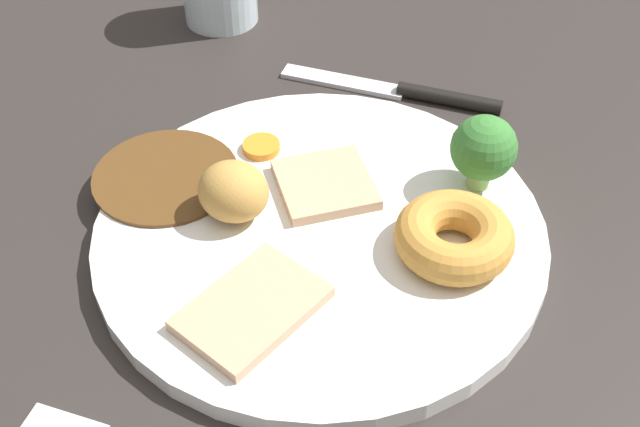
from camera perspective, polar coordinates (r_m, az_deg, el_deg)
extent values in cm
cube|color=#2B2623|center=(57.04, -0.36, -0.39)|extent=(120.00, 84.00, 3.60)
cylinder|color=white|center=(52.55, 0.00, -1.34)|extent=(29.84, 29.84, 1.40)
cylinder|color=#563819|center=(56.48, -11.08, 2.68)|extent=(10.26, 10.26, 0.30)
cube|color=tan|center=(54.59, 0.49, 2.32)|extent=(8.82, 8.82, 0.80)
cube|color=tan|center=(46.89, -4.92, -6.82)|extent=(9.76, 8.07, 0.80)
torus|color=#C68938|center=(50.10, 9.65, -1.65)|extent=(7.59, 7.59, 2.65)
ellipsoid|color=#BC8C42|center=(51.75, -6.27, 1.59)|extent=(4.41, 4.78, 4.00)
cylinder|color=orange|center=(57.85, -4.25, 4.82)|extent=(2.74, 2.74, 0.58)
cylinder|color=#8CB766|center=(55.46, 11.38, 2.71)|extent=(1.57, 1.57, 1.73)
sphere|color=#387A33|center=(53.93, 11.73, 4.66)|extent=(4.49, 4.49, 4.49)
cylinder|color=black|center=(65.28, 9.29, 8.22)|extent=(1.73, 8.56, 1.20)
cube|color=silver|center=(67.08, 1.66, 9.47)|extent=(2.36, 10.59, 0.40)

